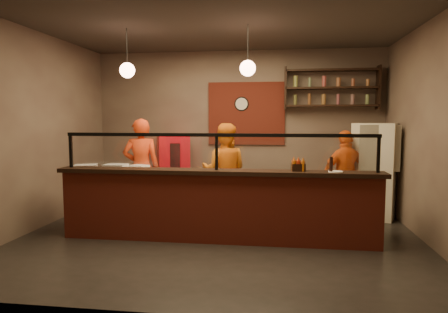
# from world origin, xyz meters

# --- Properties ---
(floor) EXTENTS (6.00, 6.00, 0.00)m
(floor) POSITION_xyz_m (0.00, 0.00, 0.00)
(floor) COLOR black
(floor) RESTS_ON ground
(ceiling) EXTENTS (6.00, 6.00, 0.00)m
(ceiling) POSITION_xyz_m (0.00, 0.00, 3.20)
(ceiling) COLOR #39322C
(ceiling) RESTS_ON wall_back
(wall_back) EXTENTS (6.00, 0.00, 6.00)m
(wall_back) POSITION_xyz_m (0.00, 2.50, 1.60)
(wall_back) COLOR #786958
(wall_back) RESTS_ON floor
(wall_left) EXTENTS (0.00, 5.00, 5.00)m
(wall_left) POSITION_xyz_m (-3.00, 0.00, 1.60)
(wall_left) COLOR #786958
(wall_left) RESTS_ON floor
(wall_right) EXTENTS (0.00, 5.00, 5.00)m
(wall_right) POSITION_xyz_m (3.00, 0.00, 1.60)
(wall_right) COLOR #786958
(wall_right) RESTS_ON floor
(wall_front) EXTENTS (6.00, 0.00, 6.00)m
(wall_front) POSITION_xyz_m (0.00, -2.50, 1.60)
(wall_front) COLOR #786958
(wall_front) RESTS_ON floor
(brick_patch) EXTENTS (1.60, 0.04, 1.30)m
(brick_patch) POSITION_xyz_m (0.20, 2.47, 1.90)
(brick_patch) COLOR maroon
(brick_patch) RESTS_ON wall_back
(service_counter) EXTENTS (4.60, 0.25, 1.00)m
(service_counter) POSITION_xyz_m (0.00, -0.30, 0.50)
(service_counter) COLOR maroon
(service_counter) RESTS_ON floor
(counter_ledge) EXTENTS (4.70, 0.37, 0.06)m
(counter_ledge) POSITION_xyz_m (0.00, -0.30, 1.03)
(counter_ledge) COLOR black
(counter_ledge) RESTS_ON service_counter
(worktop_cabinet) EXTENTS (4.60, 0.75, 0.85)m
(worktop_cabinet) POSITION_xyz_m (0.00, 0.20, 0.42)
(worktop_cabinet) COLOR gray
(worktop_cabinet) RESTS_ON floor
(worktop) EXTENTS (4.60, 0.75, 0.05)m
(worktop) POSITION_xyz_m (0.00, 0.20, 0.88)
(worktop) COLOR white
(worktop) RESTS_ON worktop_cabinet
(sneeze_guard) EXTENTS (4.50, 0.05, 0.52)m
(sneeze_guard) POSITION_xyz_m (0.00, -0.30, 1.37)
(sneeze_guard) COLOR white
(sneeze_guard) RESTS_ON counter_ledge
(wall_shelving) EXTENTS (1.84, 0.28, 0.85)m
(wall_shelving) POSITION_xyz_m (1.90, 2.32, 2.40)
(wall_shelving) COLOR black
(wall_shelving) RESTS_ON wall_back
(wall_clock) EXTENTS (0.30, 0.04, 0.30)m
(wall_clock) POSITION_xyz_m (0.10, 2.46, 2.10)
(wall_clock) COLOR black
(wall_clock) RESTS_ON wall_back
(pendant_left) EXTENTS (0.24, 0.24, 0.77)m
(pendant_left) POSITION_xyz_m (-1.50, 0.20, 2.55)
(pendant_left) COLOR black
(pendant_left) RESTS_ON ceiling
(pendant_right) EXTENTS (0.24, 0.24, 0.77)m
(pendant_right) POSITION_xyz_m (0.40, 0.20, 2.55)
(pendant_right) COLOR black
(pendant_right) RESTS_ON ceiling
(cook_left) EXTENTS (0.74, 0.58, 1.79)m
(cook_left) POSITION_xyz_m (-1.60, 1.04, 0.90)
(cook_left) COLOR #E73E15
(cook_left) RESTS_ON floor
(cook_mid) EXTENTS (0.83, 0.65, 1.71)m
(cook_mid) POSITION_xyz_m (-0.08, 1.13, 0.86)
(cook_mid) COLOR orange
(cook_mid) RESTS_ON floor
(cook_right) EXTENTS (1.01, 0.69, 1.59)m
(cook_right) POSITION_xyz_m (2.05, 1.24, 0.80)
(cook_right) COLOR #E35915
(cook_right) RESTS_ON floor
(fridge) EXTENTS (0.91, 0.88, 1.71)m
(fridge) POSITION_xyz_m (2.60, 1.55, 0.86)
(fridge) COLOR #EBE5C7
(fridge) RESTS_ON floor
(red_cooler) EXTENTS (0.79, 0.76, 1.46)m
(red_cooler) POSITION_xyz_m (-1.30, 2.15, 0.73)
(red_cooler) COLOR red
(red_cooler) RESTS_ON floor
(pizza_dough) EXTENTS (0.59, 0.59, 0.01)m
(pizza_dough) POSITION_xyz_m (1.06, 0.18, 0.91)
(pizza_dough) COLOR white
(pizza_dough) RESTS_ON worktop
(prep_tub_a) EXTENTS (0.34, 0.28, 0.17)m
(prep_tub_a) POSITION_xyz_m (-1.69, 0.10, 0.99)
(prep_tub_a) COLOR silver
(prep_tub_a) RESTS_ON worktop
(prep_tub_b) EXTENTS (0.33, 0.30, 0.13)m
(prep_tub_b) POSITION_xyz_m (-1.39, 0.34, 0.97)
(prep_tub_b) COLOR white
(prep_tub_b) RESTS_ON worktop
(prep_tub_c) EXTENTS (0.40, 0.36, 0.17)m
(prep_tub_c) POSITION_xyz_m (-2.15, 0.01, 0.98)
(prep_tub_c) COLOR white
(prep_tub_c) RESTS_ON worktop
(rolling_pin) EXTENTS (0.35, 0.16, 0.06)m
(rolling_pin) POSITION_xyz_m (-0.66, 0.31, 0.93)
(rolling_pin) COLOR yellow
(rolling_pin) RESTS_ON worktop
(condiment_caddy) EXTENTS (0.20, 0.16, 0.10)m
(condiment_caddy) POSITION_xyz_m (1.15, -0.25, 1.11)
(condiment_caddy) COLOR black
(condiment_caddy) RESTS_ON counter_ledge
(pepper_mill) EXTENTS (0.06, 0.06, 0.21)m
(pepper_mill) POSITION_xyz_m (1.59, -0.34, 1.17)
(pepper_mill) COLOR black
(pepper_mill) RESTS_ON counter_ledge
(small_plate) EXTENTS (0.26, 0.26, 0.01)m
(small_plate) POSITION_xyz_m (1.66, -0.33, 1.07)
(small_plate) COLOR white
(small_plate) RESTS_ON counter_ledge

